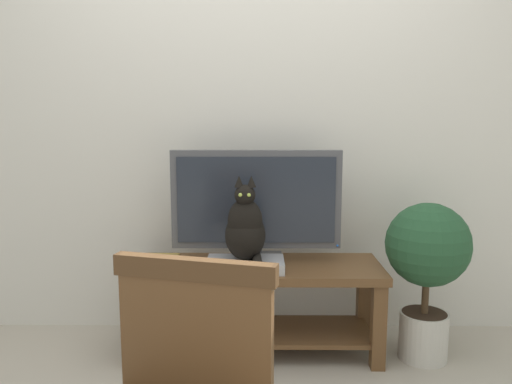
% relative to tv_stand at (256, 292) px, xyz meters
% --- Properties ---
extents(back_wall, '(7.00, 0.12, 2.80)m').
position_rel_tv_stand_xyz_m(back_wall, '(-0.02, 0.40, 1.06)').
color(back_wall, silver).
rests_on(back_wall, ground).
extents(tv_stand, '(1.33, 0.47, 0.49)m').
position_rel_tv_stand_xyz_m(tv_stand, '(0.00, 0.00, 0.00)').
color(tv_stand, brown).
rests_on(tv_stand, ground).
extents(tv, '(0.90, 0.20, 0.60)m').
position_rel_tv_stand_xyz_m(tv, '(0.00, 0.07, 0.47)').
color(tv, '#4C4C51').
rests_on(tv, tv_stand).
extents(media_box, '(0.39, 0.23, 0.05)m').
position_rel_tv_stand_xyz_m(media_box, '(-0.05, -0.09, 0.18)').
color(media_box, '#ADADB2').
rests_on(media_box, tv_stand).
extents(cat, '(0.21, 0.30, 0.44)m').
position_rel_tv_stand_xyz_m(cat, '(-0.05, -0.10, 0.37)').
color(cat, black).
rests_on(cat, media_box).
extents(book_stack, '(0.23, 0.18, 0.05)m').
position_rel_tv_stand_xyz_m(book_stack, '(-0.52, -0.03, 0.18)').
color(book_stack, olive).
rests_on(book_stack, tv_stand).
extents(potted_plant, '(0.43, 0.43, 0.83)m').
position_rel_tv_stand_xyz_m(potted_plant, '(0.88, -0.07, 0.20)').
color(potted_plant, beige).
rests_on(potted_plant, ground).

